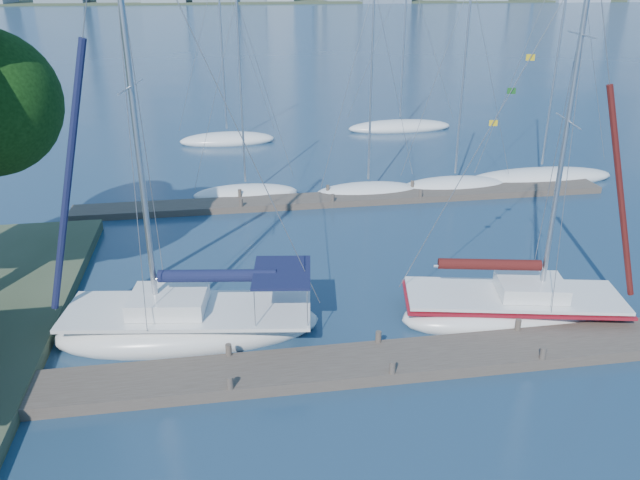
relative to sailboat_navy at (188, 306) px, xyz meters
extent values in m
plane|color=#162E48|center=(6.33, -2.96, -1.18)|extent=(700.00, 700.00, 0.00)
cube|color=#4A4036|center=(6.33, -2.96, -0.98)|extent=(26.00, 2.00, 0.40)
cube|color=#4A4036|center=(8.33, 13.04, -1.00)|extent=(30.00, 1.80, 0.36)
cube|color=#38472D|center=(6.33, 317.04, -1.18)|extent=(800.00, 100.00, 1.50)
ellipsoid|color=white|center=(0.00, 0.00, -0.91)|extent=(9.54, 4.29, 1.62)
cube|color=white|center=(0.00, 0.00, -0.16)|extent=(8.84, 3.95, 0.13)
cube|color=white|center=(-0.64, 0.09, 0.22)|extent=(2.84, 2.31, 0.59)
cylinder|color=silver|center=(-1.06, 0.15, 6.85)|extent=(0.19, 0.19, 13.92)
cylinder|color=silver|center=(1.10, -0.16, 1.08)|extent=(4.33, 0.72, 0.11)
cylinder|color=#0F1435|center=(1.10, -0.16, 1.19)|extent=(4.03, 0.99, 0.43)
cube|color=#0F1435|center=(3.28, -0.47, 1.29)|extent=(2.28, 2.81, 0.09)
ellipsoid|color=white|center=(11.81, -0.58, -0.94)|extent=(8.81, 4.40, 1.48)
cube|color=white|center=(11.81, -0.58, -0.25)|extent=(8.16, 4.06, 0.12)
cube|color=white|center=(12.39, -0.70, 0.10)|extent=(2.68, 2.23, 0.54)
cylinder|color=silver|center=(12.78, -0.77, 5.65)|extent=(0.18, 0.18, 11.69)
cylinder|color=silver|center=(10.82, -0.37, 0.89)|extent=(3.93, 0.90, 0.10)
cylinder|color=#47130F|center=(10.82, -0.37, 0.98)|extent=(3.68, 1.13, 0.39)
cube|color=maroon|center=(11.81, -0.58, -0.41)|extent=(8.35, 4.20, 0.10)
ellipsoid|color=white|center=(2.71, 14.80, -1.00)|extent=(6.34, 3.79, 1.03)
cylinder|color=silver|center=(2.71, 14.80, 4.66)|extent=(0.11, 0.11, 9.80)
ellipsoid|color=white|center=(9.74, 14.05, -0.99)|extent=(6.44, 3.79, 1.06)
cylinder|color=silver|center=(9.74, 14.05, 5.00)|extent=(0.12, 0.12, 10.45)
ellipsoid|color=white|center=(15.05, 14.23, -0.98)|extent=(6.67, 2.92, 1.11)
cylinder|color=silver|center=(15.05, 14.23, 5.16)|extent=(0.12, 0.12, 10.68)
ellipsoid|color=white|center=(20.86, 14.88, -0.96)|extent=(9.67, 3.87, 1.21)
cylinder|color=silver|center=(20.86, 14.88, 6.60)|extent=(0.13, 0.13, 13.37)
ellipsoid|color=white|center=(1.94, 27.59, -0.96)|extent=(7.32, 3.01, 1.22)
cylinder|color=silver|center=(1.94, 27.59, 5.78)|extent=(0.13, 0.13, 11.70)
ellipsoid|color=white|center=(16.08, 29.73, -0.96)|extent=(8.93, 4.09, 1.23)
cylinder|color=silver|center=(16.08, 29.73, 5.70)|extent=(0.13, 0.13, 11.52)
camera|label=1|loc=(1.55, -19.53, 10.64)|focal=35.00mm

